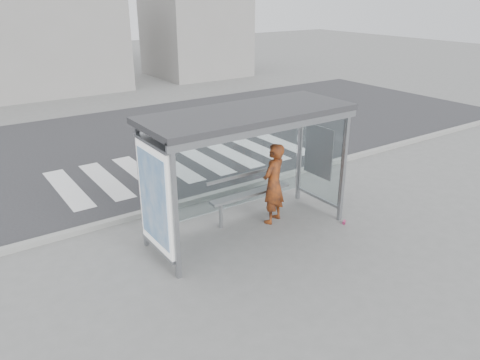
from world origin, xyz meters
The scene contains 10 objects.
ground centered at (0.00, 0.00, 0.00)m, with size 80.00×80.00×0.00m, color slate.
road centered at (0.00, 7.00, 0.00)m, with size 30.00×10.00×0.01m, color #28282A.
curb centered at (0.00, 1.95, 0.06)m, with size 30.00×0.18×0.12m, color gray.
crosswalk centered at (1.00, 4.50, 0.00)m, with size 7.55×3.00×0.00m.
bus_shelter centered at (-0.37, 0.06, 1.98)m, with size 4.25×1.65×2.62m.
building_center centered at (0.00, 18.00, 2.50)m, with size 8.00×5.00×5.00m, color gray.
building_right centered at (9.00, 18.00, 3.50)m, with size 5.00×5.00×7.00m, color gray.
person centered at (0.73, 0.09, 0.89)m, with size 0.65×0.43×1.79m, color #E94216.
bench centered at (0.40, 0.50, 0.60)m, with size 1.99×0.33×1.03m.
soda_can centered at (1.95, -0.90, 0.03)m, with size 0.07×0.07×0.12m, color #CA3B72.
Camera 1 is at (-5.10, -7.13, 4.75)m, focal length 35.00 mm.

